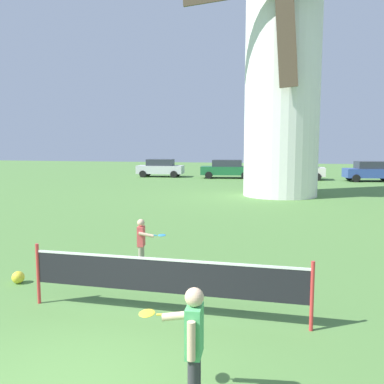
% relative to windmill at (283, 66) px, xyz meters
% --- Properties ---
extents(windmill, '(10.01, 4.78, 15.62)m').
position_rel_windmill_xyz_m(windmill, '(0.00, 0.00, 0.00)').
color(windmill, white).
rests_on(windmill, ground_plane).
extents(tennis_net, '(4.80, 0.06, 1.10)m').
position_rel_windmill_xyz_m(tennis_net, '(-1.46, -17.14, -6.39)').
color(tennis_net, red).
rests_on(tennis_net, ground_plane).
extents(player_near, '(0.78, 0.50, 1.36)m').
position_rel_windmill_xyz_m(player_near, '(-0.44, -19.39, -6.30)').
color(player_near, '#333338').
rests_on(player_near, ground_plane).
extents(player_far, '(0.72, 0.42, 1.15)m').
position_rel_windmill_xyz_m(player_far, '(-2.75, -14.68, -6.42)').
color(player_far, '#9E937F').
rests_on(player_far, ground_plane).
extents(stray_ball, '(0.26, 0.26, 0.26)m').
position_rel_windmill_xyz_m(stray_ball, '(-4.89, -16.29, -6.95)').
color(stray_ball, yellow).
rests_on(stray_ball, ground_plane).
extents(parked_car_silver, '(4.17, 2.14, 1.56)m').
position_rel_windmill_xyz_m(parked_car_silver, '(-10.64, 11.25, -6.27)').
color(parked_car_silver, silver).
rests_on(parked_car_silver, ground_plane).
extents(parked_car_green, '(4.59, 2.35, 1.56)m').
position_rel_windmill_xyz_m(parked_car_green, '(-4.69, 11.20, -6.26)').
color(parked_car_green, '#1E6638').
rests_on(parked_car_green, ground_plane).
extents(parked_car_cream, '(3.97, 1.93, 1.56)m').
position_rel_windmill_xyz_m(parked_car_cream, '(1.31, 11.16, -6.27)').
color(parked_car_cream, silver).
rests_on(parked_car_cream, ground_plane).
extents(parked_car_blue, '(4.12, 2.36, 1.56)m').
position_rel_windmill_xyz_m(parked_car_blue, '(6.63, 10.71, -6.27)').
color(parked_car_blue, '#334C99').
rests_on(parked_car_blue, ground_plane).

